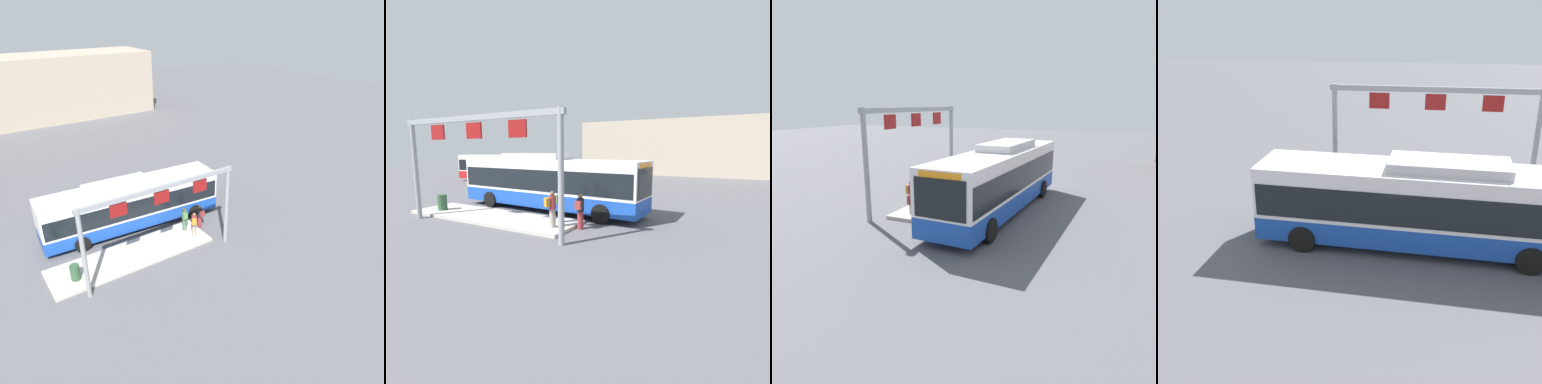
% 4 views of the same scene
% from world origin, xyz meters
% --- Properties ---
extents(ground_plane, '(120.00, 120.00, 0.00)m').
position_xyz_m(ground_plane, '(0.00, 0.00, 0.00)').
color(ground_plane, '#56565B').
extents(platform_curb, '(10.00, 2.80, 0.16)m').
position_xyz_m(platform_curb, '(-1.60, -3.17, 0.08)').
color(platform_curb, '#B2ADA3').
rests_on(platform_curb, ground).
extents(bus_main, '(12.14, 3.24, 3.46)m').
position_xyz_m(bus_main, '(-0.01, 0.00, 1.81)').
color(bus_main, '#1947AD').
rests_on(bus_main, ground).
extents(bus_background_left, '(10.74, 5.55, 3.10)m').
position_xyz_m(bus_background_left, '(-13.92, 11.15, 1.78)').
color(bus_background_left, red).
rests_on(bus_background_left, ground).
extents(person_boarding, '(0.36, 0.54, 1.67)m').
position_xyz_m(person_boarding, '(3.66, -2.80, 0.89)').
color(person_boarding, maroon).
rests_on(person_boarding, ground).
extents(person_waiting_near, '(0.54, 0.61, 1.67)m').
position_xyz_m(person_waiting_near, '(2.63, -3.60, 1.05)').
color(person_waiting_near, gray).
rests_on(person_waiting_near, platform_curb).
extents(person_waiting_mid, '(0.45, 0.59, 1.67)m').
position_xyz_m(person_waiting_mid, '(2.50, -2.67, 1.05)').
color(person_waiting_mid, '#476B4C').
rests_on(person_waiting_mid, platform_curb).
extents(platform_sign_gantry, '(9.39, 0.24, 5.20)m').
position_xyz_m(platform_sign_gantry, '(-0.47, -5.04, 3.76)').
color(platform_sign_gantry, gray).
rests_on(platform_sign_gantry, ground).
extents(station_building, '(28.19, 8.00, 8.04)m').
position_xyz_m(station_building, '(2.43, 30.94, 4.02)').
color(station_building, tan).
rests_on(station_building, ground).
extents(trash_bin, '(0.52, 0.52, 0.90)m').
position_xyz_m(trash_bin, '(-5.16, -3.52, 0.61)').
color(trash_bin, '#2D5133').
rests_on(trash_bin, platform_curb).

